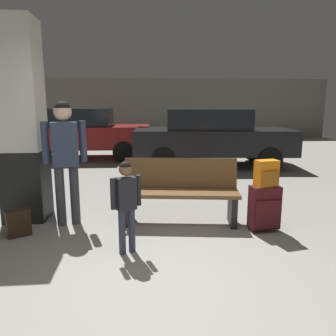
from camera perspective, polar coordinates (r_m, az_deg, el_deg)
name	(u,v)px	position (r m, az deg, el deg)	size (l,w,h in m)	color
ground_plane	(146,185)	(6.95, -3.92, -3.04)	(18.00, 18.00, 0.10)	gray
garage_back_wall	(140,109)	(15.60, -4.82, 10.19)	(18.00, 0.12, 2.80)	slate
structural_pillar	(22,123)	(5.03, -24.12, 7.10)	(0.57, 0.57, 2.78)	black
bench	(180,191)	(4.59, 2.16, -4.09)	(1.66, 0.74, 0.89)	brown
suitcase	(265,207)	(4.47, 16.45, -6.60)	(0.40, 0.26, 0.60)	#471419
backpack_bright	(267,174)	(4.36, 16.78, -0.95)	(0.30, 0.23, 0.34)	orange
child	(126,197)	(3.61, -7.33, -5.10)	(0.33, 0.20, 1.04)	#33384C
adult	(65,150)	(4.58, -17.50, 3.00)	(0.56, 0.27, 1.68)	#38383D
backpack_dark_floor	(18,223)	(4.60, -24.59, -8.68)	(0.32, 0.29, 0.34)	black
parked_car_near	(211,136)	(8.81, 7.54, 5.56)	(4.25, 2.10, 1.51)	black
parked_car_far	(80,132)	(10.31, -15.03, 6.07)	(4.14, 1.88, 1.51)	maroon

